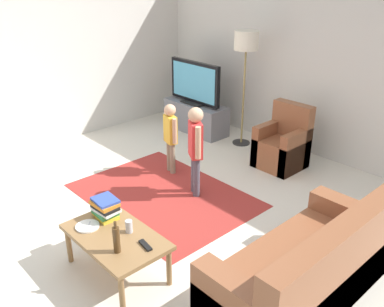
% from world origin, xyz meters
% --- Properties ---
extents(ground, '(7.80, 7.80, 0.00)m').
position_xyz_m(ground, '(0.00, 0.00, 0.00)').
color(ground, beige).
extents(wall_back, '(6.00, 0.12, 2.70)m').
position_xyz_m(wall_back, '(0.00, 3.00, 1.35)').
color(wall_back, silver).
rests_on(wall_back, ground).
extents(wall_left, '(0.12, 6.00, 2.70)m').
position_xyz_m(wall_left, '(-3.00, 0.00, 1.35)').
color(wall_left, silver).
rests_on(wall_left, ground).
extents(area_rug, '(2.20, 1.60, 0.01)m').
position_xyz_m(area_rug, '(-0.36, 0.45, 0.00)').
color(area_rug, '#9E2D28').
rests_on(area_rug, ground).
extents(tv_stand, '(1.20, 0.44, 0.50)m').
position_xyz_m(tv_stand, '(-1.75, 2.30, 0.24)').
color(tv_stand, slate).
rests_on(tv_stand, ground).
extents(tv, '(1.10, 0.28, 0.71)m').
position_xyz_m(tv, '(-1.75, 2.28, 0.85)').
color(tv, black).
rests_on(tv, tv_stand).
extents(couch, '(0.80, 1.80, 0.86)m').
position_xyz_m(couch, '(1.87, 0.21, 0.29)').
color(couch, brown).
rests_on(couch, ground).
extents(armchair, '(0.60, 0.60, 0.90)m').
position_xyz_m(armchair, '(0.12, 2.26, 0.30)').
color(armchair, brown).
rests_on(armchair, ground).
extents(floor_lamp, '(0.36, 0.36, 1.78)m').
position_xyz_m(floor_lamp, '(-0.83, 2.45, 1.54)').
color(floor_lamp, '#262626').
rests_on(floor_lamp, ground).
extents(child_near_tv, '(0.32, 0.17, 0.98)m').
position_xyz_m(child_near_tv, '(-0.81, 0.95, 0.59)').
color(child_near_tv, gray).
rests_on(child_near_tv, ground).
extents(child_center, '(0.34, 0.24, 1.14)m').
position_xyz_m(child_center, '(-0.13, 0.78, 0.68)').
color(child_center, '#4C4C59').
rests_on(child_center, ground).
extents(coffee_table, '(1.00, 0.60, 0.42)m').
position_xyz_m(coffee_table, '(0.47, -0.78, 0.37)').
color(coffee_table, olive).
rests_on(coffee_table, ground).
extents(book_stack, '(0.29, 0.22, 0.20)m').
position_xyz_m(book_stack, '(0.17, -0.68, 0.52)').
color(book_stack, yellow).
rests_on(book_stack, coffee_table).
extents(bottle, '(0.06, 0.06, 0.30)m').
position_xyz_m(bottle, '(0.69, -0.90, 0.55)').
color(bottle, '#4C3319').
rests_on(bottle, coffee_table).
extents(tv_remote, '(0.18, 0.07, 0.02)m').
position_xyz_m(tv_remote, '(0.79, -0.68, 0.43)').
color(tv_remote, black).
rests_on(tv_remote, coffee_table).
extents(soda_can, '(0.07, 0.07, 0.12)m').
position_xyz_m(soda_can, '(0.52, -0.66, 0.48)').
color(soda_can, silver).
rests_on(soda_can, coffee_table).
extents(plate, '(0.22, 0.22, 0.02)m').
position_xyz_m(plate, '(0.19, -0.90, 0.43)').
color(plate, white).
rests_on(plate, coffee_table).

